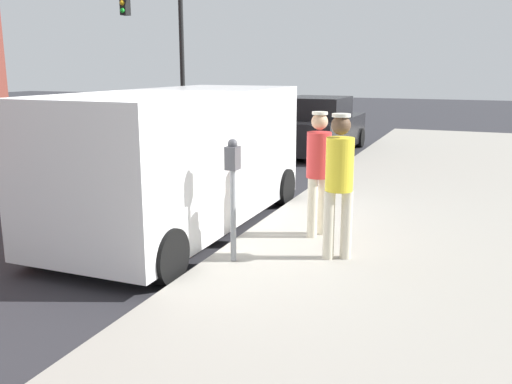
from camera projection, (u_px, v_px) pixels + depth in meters
name	position (u px, v px, depth m)	size (l,w,h in m)	color
ground_plane	(143.00, 258.00, 7.44)	(80.00, 80.00, 0.00)	#2D2D33
sidewalk_slab	(412.00, 291.00, 6.14)	(5.00, 32.00, 0.15)	#9E998E
parking_meter_near	(233.00, 179.00, 6.66)	(0.14, 0.18, 1.52)	gray
pedestrian_in_yellow	(339.00, 176.00, 6.75)	(0.34, 0.34, 1.81)	beige
pedestrian_in_red	(319.00, 165.00, 7.70)	(0.34, 0.34, 1.75)	beige
parked_van	(182.00, 157.00, 8.50)	(2.13, 5.21, 2.15)	white
parked_sedan_ahead	(319.00, 128.00, 16.25)	(1.97, 4.41, 1.65)	black
traffic_light_corner	(160.00, 36.00, 19.04)	(2.48, 0.42, 5.20)	black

